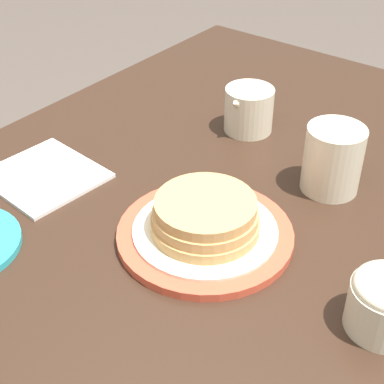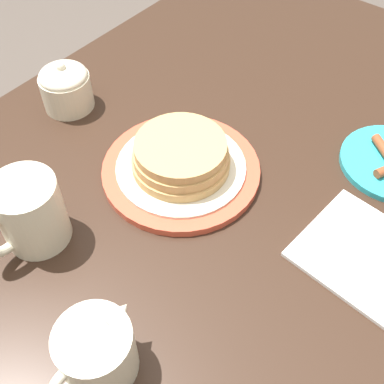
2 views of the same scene
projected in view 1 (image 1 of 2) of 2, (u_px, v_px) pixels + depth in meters
The scene contains 5 objects.
dining_table at pixel (183, 283), 0.89m from camera, with size 1.29×0.81×0.73m.
pancake_plate at pixel (205, 224), 0.77m from camera, with size 0.23×0.23×0.06m.
coffee_mug at pixel (334, 158), 0.85m from camera, with size 0.12×0.08×0.10m.
creamer_pitcher at pixel (249, 109), 0.99m from camera, with size 0.12×0.08×0.09m.
napkin at pixel (44, 176), 0.89m from camera, with size 0.16×0.17×0.01m.
Camera 1 is at (-0.50, -0.40, 1.23)m, focal length 55.00 mm.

